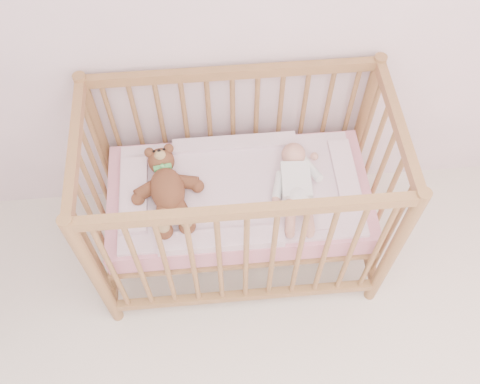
{
  "coord_description": "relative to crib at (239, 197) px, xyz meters",
  "views": [
    {
      "loc": [
        -0.22,
        0.28,
        2.64
      ],
      "look_at": [
        -0.11,
        1.55,
        0.62
      ],
      "focal_mm": 40.0,
      "sensor_mm": 36.0,
      "label": 1
    }
  ],
  "objects": [
    {
      "name": "crib",
      "position": [
        0.0,
        0.0,
        0.0
      ],
      "size": [
        1.36,
        0.76,
        1.0
      ],
      "primitive_type": null,
      "color": "#A96E48",
      "rests_on": "floor"
    },
    {
      "name": "teddy_bear",
      "position": [
        -0.32,
        -0.02,
        0.15
      ],
      "size": [
        0.42,
        0.54,
        0.14
      ],
      "primitive_type": null,
      "rotation": [
        0.0,
        0.0,
        0.16
      ],
      "color": "brown",
      "rests_on": "blanket"
    },
    {
      "name": "blanket",
      "position": [
        -0.0,
        0.0,
        0.06
      ],
      "size": [
        1.1,
        0.58,
        0.06
      ],
      "primitive_type": null,
      "color": "pink",
      "rests_on": "mattress"
    },
    {
      "name": "baby",
      "position": [
        0.26,
        -0.02,
        0.14
      ],
      "size": [
        0.28,
        0.52,
        0.12
      ],
      "primitive_type": null,
      "rotation": [
        0.0,
        0.0,
        -0.06
      ],
      "color": "silver",
      "rests_on": "blanket"
    },
    {
      "name": "mattress",
      "position": [
        0.0,
        0.0,
        -0.01
      ],
      "size": [
        1.22,
        0.62,
        0.13
      ],
      "primitive_type": "cube",
      "color": "pink",
      "rests_on": "crib"
    }
  ]
}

